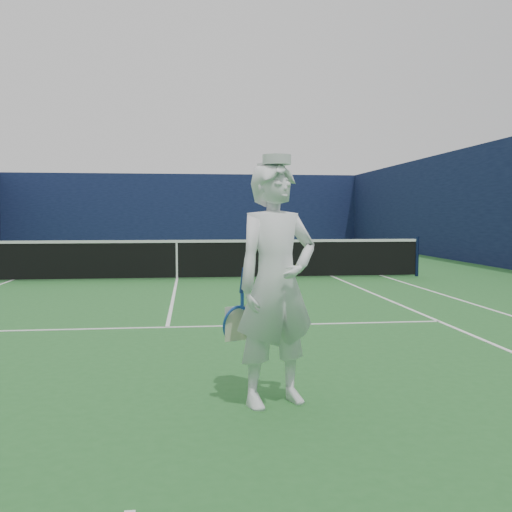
{
  "coord_description": "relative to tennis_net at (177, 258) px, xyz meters",
  "views": [
    {
      "loc": [
        0.34,
        -14.65,
        1.61
      ],
      "look_at": [
        1.06,
        -8.4,
        1.17
      ],
      "focal_mm": 40.0,
      "sensor_mm": 36.0,
      "label": 1
    }
  ],
  "objects": [
    {
      "name": "tennis_net",
      "position": [
        0.0,
        0.0,
        0.0
      ],
      "size": [
        12.88,
        0.09,
        1.07
      ],
      "color": "#141E4C",
      "rests_on": "ground"
    },
    {
      "name": "windscreen_fence",
      "position": [
        0.0,
        0.0,
        1.45
      ],
      "size": [
        20.12,
        36.12,
        4.0
      ],
      "color": "#10183B",
      "rests_on": "ground"
    },
    {
      "name": "tennis_player",
      "position": [
        1.06,
        -9.9,
        0.48
      ],
      "size": [
        0.93,
        0.74,
        2.12
      ],
      "rotation": [
        0.0,
        0.0,
        0.38
      ],
      "color": "white",
      "rests_on": "ground"
    },
    {
      "name": "ground",
      "position": [
        0.0,
        0.0,
        -0.55
      ],
      "size": [
        80.0,
        80.0,
        0.0
      ],
      "primitive_type": "plane",
      "color": "#256228",
      "rests_on": "ground"
    },
    {
      "name": "court_markings",
      "position": [
        0.0,
        0.0,
        -0.55
      ],
      "size": [
        11.03,
        23.83,
        0.01
      ],
      "color": "white",
      "rests_on": "ground"
    }
  ]
}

